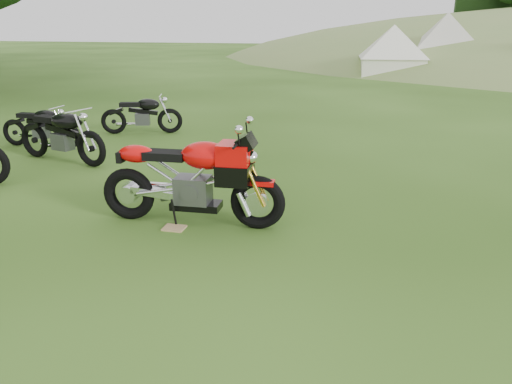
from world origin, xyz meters
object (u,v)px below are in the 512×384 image
(tent_mid, at_px, (445,44))
(vintage_moto_c, at_px, (141,113))
(plywood_board, at_px, (174,228))
(tent_left, at_px, (393,49))
(vintage_moto_b, at_px, (61,133))
(vintage_moto_d, at_px, (40,126))
(sport_motorcycle, at_px, (191,172))

(tent_mid, bearing_deg, vintage_moto_c, -117.32)
(plywood_board, distance_m, tent_left, 20.06)
(vintage_moto_b, distance_m, vintage_moto_d, 1.39)
(sport_motorcycle, bearing_deg, plywood_board, -126.87)
(sport_motorcycle, height_order, tent_mid, tent_mid)
(sport_motorcycle, xyz_separation_m, vintage_moto_b, (-3.29, 2.15, -0.14))
(sport_motorcycle, distance_m, tent_mid, 22.69)
(vintage_moto_d, bearing_deg, vintage_moto_b, -39.59)
(vintage_moto_c, relative_size, tent_mid, 0.54)
(vintage_moto_b, bearing_deg, vintage_moto_c, 97.90)
(plywood_board, bearing_deg, tent_mid, 77.24)
(tent_left, distance_m, tent_mid, 3.57)
(vintage_moto_c, xyz_separation_m, tent_left, (5.42, 14.91, 0.76))
(vintage_moto_d, distance_m, tent_left, 17.96)
(sport_motorcycle, xyz_separation_m, tent_mid, (4.91, 22.14, 0.74))
(tent_mid, bearing_deg, tent_left, -138.06)
(vintage_moto_b, relative_size, vintage_moto_d, 1.18)
(plywood_board, height_order, tent_mid, tent_mid)
(plywood_board, bearing_deg, vintage_moto_c, 120.21)
(vintage_moto_b, bearing_deg, sport_motorcycle, -19.54)
(tent_left, xyz_separation_m, tent_mid, (2.53, 2.51, 0.17))
(vintage_moto_c, bearing_deg, vintage_moto_b, -114.49)
(vintage_moto_c, relative_size, tent_left, 0.62)
(sport_motorcycle, bearing_deg, tent_left, 79.69)
(tent_mid, bearing_deg, vintage_moto_b, -115.11)
(sport_motorcycle, relative_size, vintage_moto_d, 1.31)
(vintage_moto_d, distance_m, tent_mid, 21.28)
(sport_motorcycle, bearing_deg, vintage_moto_d, 142.01)
(plywood_board, height_order, vintage_moto_b, vintage_moto_b)
(vintage_moto_b, distance_m, vintage_moto_c, 2.59)
(plywood_board, height_order, tent_left, tent_left)
(vintage_moto_c, height_order, tent_mid, tent_mid)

